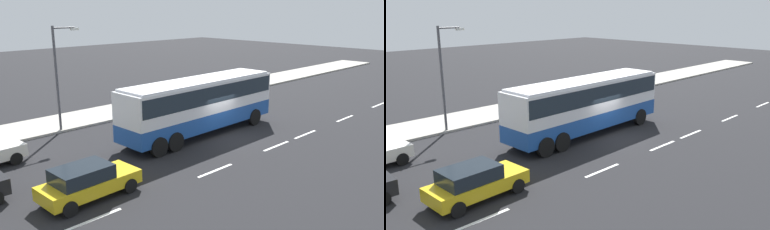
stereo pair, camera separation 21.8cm
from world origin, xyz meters
TOP-DOWN VIEW (x-y plane):
  - ground_plane at (0.00, 0.00)m, footprint 120.00×120.00m
  - sidewalk_curb at (0.00, 9.68)m, footprint 80.00×4.00m
  - lane_centreline at (-0.22, -3.35)m, footprint 34.07×0.16m
  - coach_bus at (-0.56, 1.33)m, footprint 11.42×2.86m
  - car_yellow_taxi at (-10.30, -1.67)m, footprint 4.25×1.95m
  - pedestrian_near_curb at (6.70, 8.73)m, footprint 0.32×0.32m
  - pedestrian_at_crossing at (8.11, 8.36)m, footprint 0.32×0.32m
  - street_lamp at (-6.38, 7.97)m, footprint 1.77×0.24m

SIDE VIEW (x-z plane):
  - ground_plane at x=0.00m, z-range 0.00..0.00m
  - lane_centreline at x=-0.22m, z-range 0.00..0.01m
  - sidewalk_curb at x=0.00m, z-range 0.00..0.15m
  - car_yellow_taxi at x=-10.30m, z-range 0.04..1.53m
  - pedestrian_near_curb at x=6.70m, z-range 0.27..1.86m
  - pedestrian_at_crossing at x=8.11m, z-range 0.28..1.98m
  - coach_bus at x=-0.56m, z-range 0.42..3.92m
  - street_lamp at x=-6.38m, z-range 0.66..7.18m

